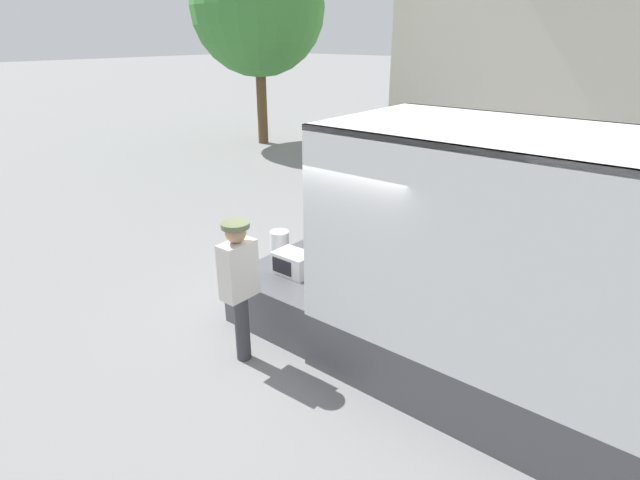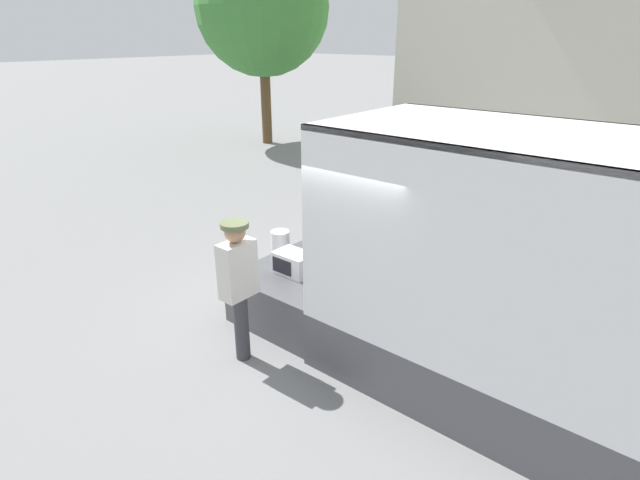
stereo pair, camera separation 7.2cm
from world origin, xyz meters
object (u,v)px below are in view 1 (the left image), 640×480
Objects in this scene: microwave at (293,263)px; orange_bucket at (280,244)px; worker_person at (239,278)px; portable_generator at (339,242)px; street_tree at (258,7)px.

microwave is 0.59m from orange_bucket.
microwave is at bearing 97.55° from worker_person.
portable_generator is at bearing 90.37° from worker_person.
street_tree reaches higher than orange_bucket.
worker_person is 0.26× the size of street_tree.
worker_person is 13.87m from street_tree.
street_tree is at bearing 140.22° from portable_generator.
microwave is 0.86m from portable_generator.
microwave is at bearing -28.37° from orange_bucket.
worker_person reaches higher than orange_bucket.
microwave is 0.29× the size of worker_person.
street_tree reaches higher than worker_person.
portable_generator is at bearing 40.82° from orange_bucket.
portable_generator is 0.11× the size of street_tree.
street_tree is at bearing 136.13° from orange_bucket.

